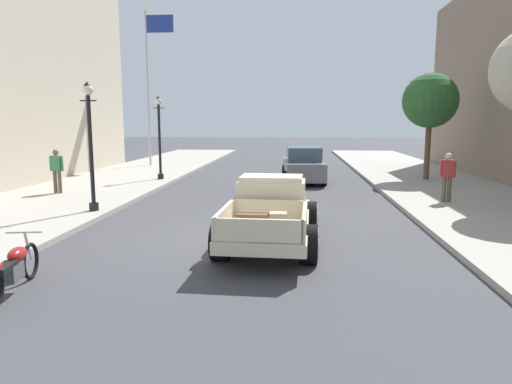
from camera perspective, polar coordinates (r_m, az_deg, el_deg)
ground_plane at (r=11.53m, az=-0.68°, el=-5.52°), size 140.00×140.00×0.00m
hotrod_truck_cream at (r=10.88m, az=1.90°, el=-2.32°), size 2.32×4.99×1.58m
motorcycle_parked at (r=8.71m, az=-27.88°, el=-8.31°), size 0.66×2.10×0.93m
car_background_grey at (r=21.77m, az=5.86°, el=3.26°), size 2.07×4.40×1.65m
pedestrian_sidewalk_left at (r=18.85m, az=-23.45°, el=2.70°), size 0.53×0.22×1.65m
pedestrian_sidewalk_right at (r=16.66m, az=22.62°, el=2.04°), size 0.53×0.22×1.65m
street_lamp_near at (r=14.63m, az=-19.84°, el=6.46°), size 0.50×0.32×3.85m
street_lamp_far at (r=21.96m, az=-11.89°, el=7.40°), size 0.50×0.32×3.85m
flagpole at (r=29.11m, az=-12.87°, el=14.34°), size 1.74×0.16×9.16m
street_tree_second at (r=22.91m, az=20.76°, el=10.48°), size 2.50×2.50×4.87m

